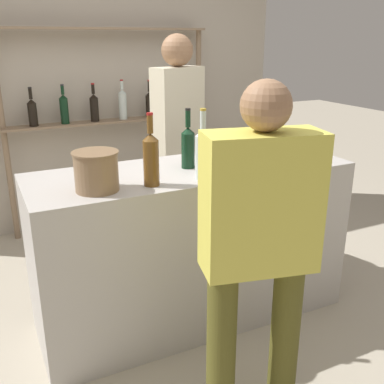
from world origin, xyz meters
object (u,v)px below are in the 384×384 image
object	(u,v)px
counter_bottle_1	(188,146)
customer_center	(259,238)
counter_bottle_4	(151,158)
server_behind_counter	(178,130)
counter_bottle_2	(258,133)
ice_bucket	(96,171)
counter_bottle_3	(261,144)
wine_glass	(224,142)
counter_bottle_0	(203,152)

from	to	relation	value
counter_bottle_1	customer_center	size ratio (longest dim) A/B	0.22
counter_bottle_4	server_behind_counter	distance (m)	1.15
counter_bottle_2	ice_bucket	bearing A→B (deg)	-164.67
counter_bottle_1	ice_bucket	size ratio (longest dim) A/B	1.51
counter_bottle_2	counter_bottle_3	distance (m)	0.40
counter_bottle_3	customer_center	bearing A→B (deg)	-124.05
counter_bottle_4	customer_center	bearing A→B (deg)	-68.52
counter_bottle_1	wine_glass	bearing A→B (deg)	9.04
customer_center	counter_bottle_2	bearing A→B (deg)	-20.10
server_behind_counter	counter_bottle_3	bearing A→B (deg)	-10.82
counter_bottle_2	counter_bottle_3	bearing A→B (deg)	-120.79
counter_bottle_4	customer_center	xyz separation A→B (m)	(0.25, -0.64, -0.24)
counter_bottle_1	wine_glass	world-z (taller)	counter_bottle_1
counter_bottle_0	counter_bottle_3	size ratio (longest dim) A/B	1.03
counter_bottle_1	counter_bottle_2	bearing A→B (deg)	13.92
counter_bottle_3	server_behind_counter	xyz separation A→B (m)	(-0.10, 0.96, -0.08)
customer_center	counter_bottle_0	bearing A→B (deg)	8.96
wine_glass	ice_bucket	world-z (taller)	ice_bucket
counter_bottle_4	customer_center	world-z (taller)	customer_center
counter_bottle_0	counter_bottle_2	bearing A→B (deg)	31.97
counter_bottle_3	ice_bucket	distance (m)	0.98
customer_center	wine_glass	bearing A→B (deg)	-7.37
counter_bottle_2	counter_bottle_4	distance (m)	0.97
counter_bottle_0	counter_bottle_3	world-z (taller)	counter_bottle_0
counter_bottle_0	counter_bottle_3	bearing A→B (deg)	5.27
wine_glass	counter_bottle_1	bearing A→B (deg)	-170.96
wine_glass	customer_center	size ratio (longest dim) A/B	0.10
counter_bottle_1	counter_bottle_4	bearing A→B (deg)	-145.05
counter_bottle_2	counter_bottle_4	world-z (taller)	counter_bottle_4
counter_bottle_3	ice_bucket	size ratio (longest dim) A/B	1.60
counter_bottle_3	ice_bucket	bearing A→B (deg)	178.89
ice_bucket	server_behind_counter	distance (m)	1.28
wine_glass	server_behind_counter	distance (m)	0.73
counter_bottle_3	ice_bucket	world-z (taller)	counter_bottle_3
counter_bottle_0	counter_bottle_2	size ratio (longest dim) A/B	1.18
counter_bottle_4	server_behind_counter	xyz separation A→B (m)	(0.59, 0.99, -0.09)
counter_bottle_1	ice_bucket	distance (m)	0.62
counter_bottle_4	counter_bottle_2	bearing A→B (deg)	22.10
counter_bottle_2	customer_center	xyz separation A→B (m)	(-0.65, -1.00, -0.21)
server_behind_counter	customer_center	bearing A→B (deg)	-28.89
counter_bottle_1	counter_bottle_2	distance (m)	0.60
counter_bottle_0	customer_center	world-z (taller)	customer_center
counter_bottle_2	customer_center	distance (m)	1.21
wine_glass	customer_center	world-z (taller)	customer_center
counter_bottle_4	ice_bucket	world-z (taller)	counter_bottle_4
counter_bottle_1	counter_bottle_3	xyz separation A→B (m)	(0.38, -0.20, 0.01)
counter_bottle_2	wine_glass	size ratio (longest dim) A/B	1.99
server_behind_counter	counter_bottle_4	bearing A→B (deg)	-48.01
server_behind_counter	counter_bottle_2	bearing A→B (deg)	9.40
counter_bottle_0	server_behind_counter	world-z (taller)	server_behind_counter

